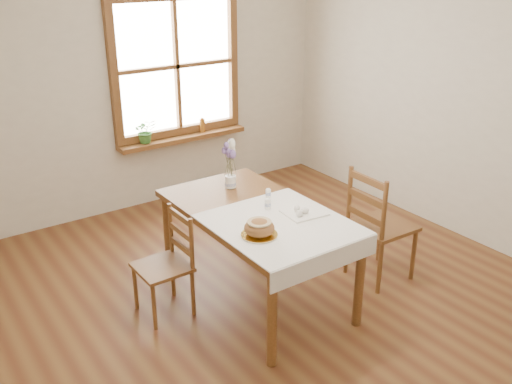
% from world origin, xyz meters
% --- Properties ---
extents(ground, '(5.00, 5.00, 0.00)m').
position_xyz_m(ground, '(0.00, 0.00, 0.00)').
color(ground, brown).
rests_on(ground, ground).
extents(room_walls, '(4.60, 5.10, 2.65)m').
position_xyz_m(room_walls, '(0.00, 0.00, 1.71)').
color(room_walls, beige).
rests_on(room_walls, ground).
extents(window, '(1.46, 0.08, 1.46)m').
position_xyz_m(window, '(0.50, 2.47, 1.45)').
color(window, brown).
rests_on(window, ground).
extents(window_sill, '(1.46, 0.20, 0.05)m').
position_xyz_m(window_sill, '(0.50, 2.40, 0.69)').
color(window_sill, brown).
rests_on(window_sill, ground).
extents(dining_table, '(0.90, 1.60, 0.75)m').
position_xyz_m(dining_table, '(0.00, 0.30, 0.66)').
color(dining_table, brown).
rests_on(dining_table, ground).
extents(table_linen, '(0.91, 0.99, 0.01)m').
position_xyz_m(table_linen, '(0.00, -0.00, 0.76)').
color(table_linen, white).
rests_on(table_linen, dining_table).
extents(chair_left, '(0.40, 0.38, 0.80)m').
position_xyz_m(chair_left, '(-0.70, 0.52, 0.40)').
color(chair_left, brown).
rests_on(chair_left, ground).
extents(chair_right, '(0.48, 0.46, 0.97)m').
position_xyz_m(chair_right, '(1.03, -0.04, 0.48)').
color(chair_right, brown).
rests_on(chair_right, ground).
extents(bread_plate, '(0.29, 0.29, 0.01)m').
position_xyz_m(bread_plate, '(-0.23, -0.07, 0.77)').
color(bread_plate, white).
rests_on(bread_plate, table_linen).
extents(bread_loaf, '(0.21, 0.21, 0.12)m').
position_xyz_m(bread_loaf, '(-0.23, -0.07, 0.83)').
color(bread_loaf, olive).
rests_on(bread_loaf, bread_plate).
extents(egg_napkin, '(0.31, 0.27, 0.01)m').
position_xyz_m(egg_napkin, '(0.25, 0.03, 0.77)').
color(egg_napkin, white).
rests_on(egg_napkin, table_linen).
extents(eggs, '(0.24, 0.22, 0.05)m').
position_xyz_m(eggs, '(0.25, 0.03, 0.80)').
color(eggs, white).
rests_on(eggs, egg_napkin).
extents(salt_shaker, '(0.06, 0.06, 0.09)m').
position_xyz_m(salt_shaker, '(0.08, 0.25, 0.80)').
color(salt_shaker, white).
rests_on(salt_shaker, table_linen).
extents(pepper_shaker, '(0.05, 0.05, 0.08)m').
position_xyz_m(pepper_shaker, '(0.20, 0.42, 0.80)').
color(pepper_shaker, white).
rests_on(pepper_shaker, table_linen).
extents(flower_vase, '(0.10, 0.10, 0.10)m').
position_xyz_m(flower_vase, '(0.08, 0.78, 0.80)').
color(flower_vase, white).
rests_on(flower_vase, dining_table).
extents(lavender_bouquet, '(0.16, 0.16, 0.30)m').
position_xyz_m(lavender_bouquet, '(0.08, 0.78, 1.00)').
color(lavender_bouquet, '#68508E').
rests_on(lavender_bouquet, flower_vase).
extents(potted_plant, '(0.27, 0.29, 0.20)m').
position_xyz_m(potted_plant, '(0.07, 2.40, 0.81)').
color(potted_plant, '#366C2B').
rests_on(potted_plant, window_sill).
extents(amber_bottle, '(0.06, 0.06, 0.16)m').
position_xyz_m(amber_bottle, '(0.75, 2.40, 0.80)').
color(amber_bottle, '#9A5B1C').
rests_on(amber_bottle, window_sill).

